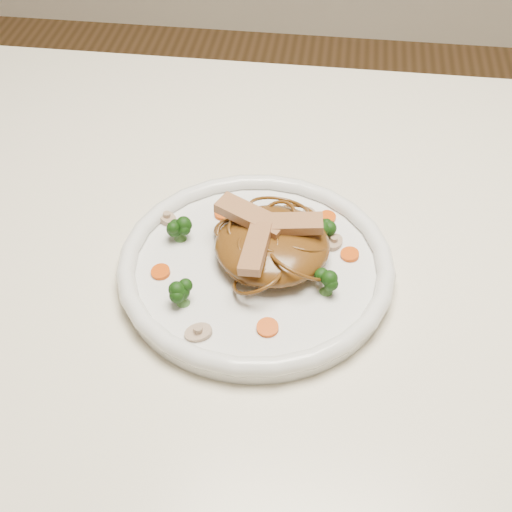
# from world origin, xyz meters

# --- Properties ---
(table) EXTENTS (1.20, 0.80, 0.75)m
(table) POSITION_xyz_m (0.00, 0.00, 0.65)
(table) COLOR silver
(table) RESTS_ON ground
(plate) EXTENTS (0.37, 0.37, 0.02)m
(plate) POSITION_xyz_m (-0.10, -0.06, 0.76)
(plate) COLOR white
(plate) RESTS_ON table
(noodle_mound) EXTENTS (0.14, 0.14, 0.04)m
(noodle_mound) POSITION_xyz_m (-0.08, -0.05, 0.78)
(noodle_mound) COLOR brown
(noodle_mound) RESTS_ON plate
(chicken_a) EXTENTS (0.08, 0.03, 0.01)m
(chicken_a) POSITION_xyz_m (-0.07, -0.04, 0.81)
(chicken_a) COLOR tan
(chicken_a) RESTS_ON noodle_mound
(chicken_b) EXTENTS (0.08, 0.06, 0.01)m
(chicken_b) POSITION_xyz_m (-0.11, -0.03, 0.81)
(chicken_b) COLOR tan
(chicken_b) RESTS_ON noodle_mound
(chicken_c) EXTENTS (0.03, 0.07, 0.01)m
(chicken_c) POSITION_xyz_m (-0.09, -0.08, 0.81)
(chicken_c) COLOR tan
(chicken_c) RESTS_ON noodle_mound
(broccoli_0) EXTENTS (0.04, 0.04, 0.03)m
(broccoli_0) POSITION_xyz_m (-0.03, -0.01, 0.78)
(broccoli_0) COLOR #12330A
(broccoli_0) RESTS_ON plate
(broccoli_1) EXTENTS (0.03, 0.03, 0.03)m
(broccoli_1) POSITION_xyz_m (-0.19, -0.03, 0.78)
(broccoli_1) COLOR #12330A
(broccoli_1) RESTS_ON plate
(broccoli_2) EXTENTS (0.03, 0.03, 0.03)m
(broccoli_2) POSITION_xyz_m (-0.16, -0.12, 0.78)
(broccoli_2) COLOR #12330A
(broccoli_2) RESTS_ON plate
(broccoli_3) EXTENTS (0.03, 0.03, 0.03)m
(broccoli_3) POSITION_xyz_m (-0.02, -0.09, 0.78)
(broccoli_3) COLOR #12330A
(broccoli_3) RESTS_ON plate
(carrot_0) EXTENTS (0.02, 0.02, 0.00)m
(carrot_0) POSITION_xyz_m (-0.03, 0.02, 0.77)
(carrot_0) COLOR #D05207
(carrot_0) RESTS_ON plate
(carrot_1) EXTENTS (0.03, 0.03, 0.00)m
(carrot_1) POSITION_xyz_m (-0.20, -0.09, 0.77)
(carrot_1) COLOR #D05207
(carrot_1) RESTS_ON plate
(carrot_2) EXTENTS (0.02, 0.02, 0.00)m
(carrot_2) POSITION_xyz_m (0.00, -0.03, 0.77)
(carrot_2) COLOR #D05207
(carrot_2) RESTS_ON plate
(carrot_3) EXTENTS (0.02, 0.02, 0.00)m
(carrot_3) POSITION_xyz_m (-0.15, 0.02, 0.77)
(carrot_3) COLOR #D05207
(carrot_3) RESTS_ON plate
(carrot_4) EXTENTS (0.03, 0.03, 0.00)m
(carrot_4) POSITION_xyz_m (-0.07, -0.15, 0.77)
(carrot_4) COLOR #D05207
(carrot_4) RESTS_ON plate
(mushroom_0) EXTENTS (0.04, 0.04, 0.01)m
(mushroom_0) POSITION_xyz_m (-0.14, -0.16, 0.77)
(mushroom_0) COLOR tan
(mushroom_0) RESTS_ON plate
(mushroom_1) EXTENTS (0.03, 0.03, 0.01)m
(mushroom_1) POSITION_xyz_m (-0.02, -0.02, 0.77)
(mushroom_1) COLOR tan
(mushroom_1) RESTS_ON plate
(mushroom_2) EXTENTS (0.04, 0.04, 0.01)m
(mushroom_2) POSITION_xyz_m (-0.21, -0.00, 0.77)
(mushroom_2) COLOR tan
(mushroom_2) RESTS_ON plate
(mushroom_3) EXTENTS (0.03, 0.03, 0.01)m
(mushroom_3) POSITION_xyz_m (-0.05, 0.02, 0.77)
(mushroom_3) COLOR tan
(mushroom_3) RESTS_ON plate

